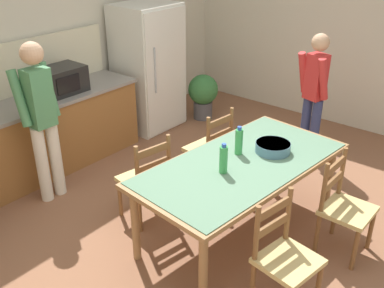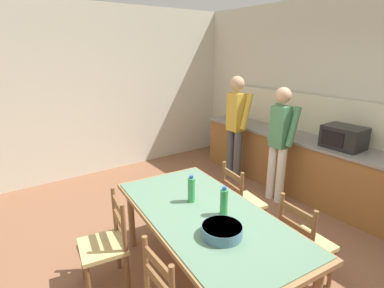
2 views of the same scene
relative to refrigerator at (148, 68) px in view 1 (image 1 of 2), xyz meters
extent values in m
plane|color=brown|center=(-1.42, -2.19, -0.86)|extent=(8.32, 8.32, 0.00)
cube|color=beige|center=(-1.42, 0.47, 0.59)|extent=(6.52, 0.12, 2.90)
cube|color=beige|center=(1.84, -2.19, 0.59)|extent=(0.12, 5.20, 2.90)
cube|color=brown|center=(-2.19, 0.04, -0.43)|extent=(3.34, 0.62, 0.84)
cube|color=silver|center=(0.00, 0.01, 0.00)|extent=(0.80, 0.68, 1.71)
cube|color=silver|center=(0.00, -0.34, 0.00)|extent=(0.77, 0.02, 1.64)
cylinder|color=#A5AAB2|center=(-0.24, -0.36, 0.09)|extent=(0.02, 0.02, 0.60)
cube|color=black|center=(-1.39, 0.02, 0.18)|extent=(0.50, 0.38, 0.30)
cube|color=black|center=(-1.44, -0.17, 0.18)|extent=(0.30, 0.01, 0.19)
cylinder|color=olive|center=(-2.23, -2.71, -0.50)|extent=(0.07, 0.07, 0.72)
cylinder|color=olive|center=(-0.43, -2.89, -0.50)|extent=(0.07, 0.07, 0.72)
cylinder|color=olive|center=(-2.15, -1.92, -0.50)|extent=(0.07, 0.07, 0.72)
cylinder|color=olive|center=(-0.35, -2.09, -0.50)|extent=(0.07, 0.07, 0.72)
cube|color=olive|center=(-1.29, -2.40, -0.12)|extent=(2.10, 1.18, 0.04)
cube|color=#567A60|center=(-1.29, -2.40, -0.10)|extent=(2.01, 1.14, 0.01)
cylinder|color=green|center=(-1.54, -2.38, 0.03)|extent=(0.07, 0.07, 0.24)
cylinder|color=#2D51B2|center=(-1.54, -2.38, 0.16)|extent=(0.04, 0.04, 0.03)
cylinder|color=green|center=(-1.18, -2.29, 0.03)|extent=(0.07, 0.07, 0.24)
cylinder|color=#2D51B2|center=(-1.18, -2.29, 0.16)|extent=(0.04, 0.04, 0.03)
cylinder|color=slate|center=(-0.95, -2.51, -0.05)|extent=(0.32, 0.32, 0.09)
cylinder|color=slate|center=(-0.95, -2.51, -0.01)|extent=(0.31, 0.31, 0.02)
cylinder|color=brown|center=(-0.56, -1.47, -0.65)|extent=(0.04, 0.04, 0.41)
cylinder|color=brown|center=(-0.92, -1.44, -0.65)|extent=(0.04, 0.04, 0.41)
cylinder|color=brown|center=(-0.60, -1.81, -0.65)|extent=(0.04, 0.04, 0.41)
cylinder|color=brown|center=(-0.96, -1.78, -0.65)|extent=(0.04, 0.04, 0.41)
cube|color=tan|center=(-0.76, -1.62, -0.43)|extent=(0.46, 0.44, 0.04)
cylinder|color=brown|center=(-0.60, -1.81, -0.18)|extent=(0.04, 0.04, 0.46)
cylinder|color=brown|center=(-0.96, -1.78, -0.18)|extent=(0.04, 0.04, 0.46)
cube|color=brown|center=(-0.78, -1.79, -0.05)|extent=(0.36, 0.06, 0.07)
cube|color=brown|center=(-0.78, -1.79, -0.20)|extent=(0.36, 0.06, 0.07)
cylinder|color=brown|center=(-1.46, -1.40, -0.65)|extent=(0.04, 0.04, 0.41)
cylinder|color=brown|center=(-1.81, -1.34, -0.65)|extent=(0.04, 0.04, 0.41)
cylinder|color=brown|center=(-1.51, -1.74, -0.65)|extent=(0.04, 0.04, 0.41)
cylinder|color=brown|center=(-1.87, -1.68, -0.65)|extent=(0.04, 0.04, 0.41)
cube|color=tan|center=(-1.66, -1.54, -0.43)|extent=(0.48, 0.46, 0.04)
cylinder|color=brown|center=(-1.51, -1.74, -0.18)|extent=(0.04, 0.04, 0.46)
cylinder|color=brown|center=(-1.87, -1.68, -0.18)|extent=(0.04, 0.04, 0.46)
cube|color=brown|center=(-1.69, -1.71, -0.05)|extent=(0.36, 0.08, 0.07)
cube|color=brown|center=(-1.69, -1.71, -0.20)|extent=(0.36, 0.08, 0.07)
cylinder|color=brown|center=(-1.67, -3.38, -0.65)|extent=(0.04, 0.04, 0.41)
cylinder|color=brown|center=(-1.97, -2.99, -0.65)|extent=(0.04, 0.04, 0.41)
cylinder|color=brown|center=(-1.62, -3.05, -0.65)|extent=(0.04, 0.04, 0.41)
cube|color=tan|center=(-1.82, -3.19, -0.43)|extent=(0.48, 0.46, 0.04)
cylinder|color=brown|center=(-1.97, -2.99, -0.18)|extent=(0.04, 0.04, 0.46)
cylinder|color=brown|center=(-1.62, -3.05, -0.18)|extent=(0.04, 0.04, 0.46)
cube|color=brown|center=(-1.79, -3.02, -0.05)|extent=(0.36, 0.08, 0.07)
cube|color=brown|center=(-1.79, -3.02, -0.20)|extent=(0.36, 0.08, 0.07)
cylinder|color=brown|center=(-1.10, -3.44, -0.65)|extent=(0.04, 0.04, 0.41)
cylinder|color=brown|center=(-0.74, -3.44, -0.65)|extent=(0.04, 0.04, 0.41)
cylinder|color=brown|center=(-1.10, -3.10, -0.65)|extent=(0.04, 0.04, 0.41)
cylinder|color=brown|center=(-0.74, -3.10, -0.65)|extent=(0.04, 0.04, 0.41)
cube|color=tan|center=(-0.92, -3.27, -0.43)|extent=(0.42, 0.40, 0.04)
cylinder|color=brown|center=(-1.10, -3.10, -0.18)|extent=(0.04, 0.04, 0.46)
cylinder|color=brown|center=(-0.74, -3.10, -0.18)|extent=(0.04, 0.04, 0.46)
cube|color=brown|center=(-0.92, -3.10, -0.05)|extent=(0.36, 0.03, 0.07)
cube|color=brown|center=(-0.92, -3.10, -0.20)|extent=(0.36, 0.03, 0.07)
cylinder|color=silver|center=(-2.10, -0.51, -0.44)|extent=(0.12, 0.12, 0.83)
cylinder|color=silver|center=(-1.94, -0.51, -0.44)|extent=(0.12, 0.12, 0.83)
cube|color=#478456|center=(-2.02, -0.51, 0.27)|extent=(0.23, 0.19, 0.59)
sphere|color=tan|center=(-2.02, -0.51, 0.71)|extent=(0.22, 0.22, 0.22)
cylinder|color=#478456|center=(-2.19, -0.44, 0.30)|extent=(0.09, 0.22, 0.56)
cylinder|color=#478456|center=(-1.86, -0.44, 0.30)|extent=(0.09, 0.22, 0.56)
cylinder|color=navy|center=(0.55, -2.26, -0.47)|extent=(0.11, 0.11, 0.76)
cylinder|color=navy|center=(0.59, -2.12, -0.47)|extent=(0.11, 0.11, 0.76)
cube|color=red|center=(0.57, -2.19, 0.18)|extent=(0.23, 0.25, 0.54)
sphere|color=tan|center=(0.57, -2.19, 0.58)|extent=(0.20, 0.20, 0.20)
cylinder|color=red|center=(0.47, -2.32, 0.20)|extent=(0.22, 0.14, 0.51)
cylinder|color=red|center=(0.55, -2.03, 0.20)|extent=(0.22, 0.14, 0.51)
cylinder|color=#4C4C51|center=(0.68, -0.43, -0.73)|extent=(0.28, 0.28, 0.26)
sphere|color=#337038|center=(0.68, -0.43, -0.41)|extent=(0.44, 0.44, 0.44)
camera|label=1|loc=(-4.25, -4.26, 1.82)|focal=42.00mm
camera|label=2|loc=(0.55, -3.88, 1.30)|focal=28.00mm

